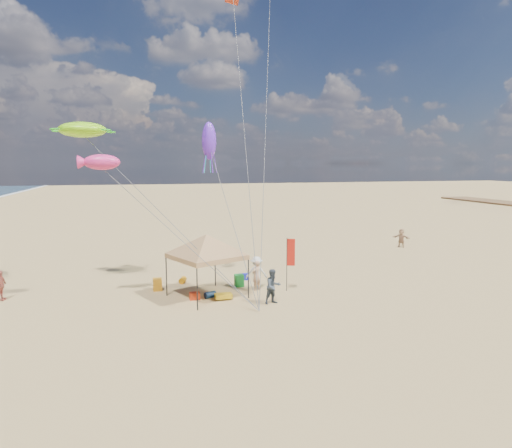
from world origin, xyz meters
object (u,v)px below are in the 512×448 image
(cooler_blue, at_px, (244,277))
(canopy_tent, at_px, (206,237))
(person_far_c, at_px, (401,238))
(beach_cart, at_px, (223,296))
(person_near_a, at_px, (256,275))
(person_near_b, at_px, (273,286))
(person_near_c, at_px, (256,273))
(person_far_a, at_px, (0,285))
(chair_green, at_px, (239,280))
(chair_yellow, at_px, (157,284))
(feather_flag, at_px, (290,256))
(cooler_red, at_px, (195,296))

(cooler_blue, bearing_deg, canopy_tent, -132.48)
(cooler_blue, distance_m, person_far_c, 17.26)
(beach_cart, relative_size, person_near_a, 0.52)
(cooler_blue, height_order, person_near_b, person_near_b)
(person_near_c, distance_m, person_far_a, 13.72)
(chair_green, relative_size, person_far_c, 0.43)
(chair_yellow, height_order, person_far_c, person_far_c)
(cooler_blue, xyz_separation_m, chair_yellow, (-5.30, -1.03, 0.16))
(canopy_tent, distance_m, chair_yellow, 4.38)
(canopy_tent, relative_size, person_near_c, 3.12)
(chair_green, xyz_separation_m, person_far_a, (-12.80, 0.55, 0.46))
(cooler_blue, bearing_deg, feather_flag, -57.64)
(chair_green, xyz_separation_m, beach_cart, (-1.39, -2.35, -0.15))
(chair_green, distance_m, beach_cart, 2.74)
(cooler_red, bearing_deg, cooler_blue, 43.47)
(chair_yellow, relative_size, person_far_c, 0.43)
(person_far_a, height_order, person_far_c, person_far_a)
(chair_green, bearing_deg, chair_yellow, 175.97)
(person_near_c, bearing_deg, person_far_a, 5.62)
(person_near_a, bearing_deg, cooler_red, -21.15)
(canopy_tent, height_order, feather_flag, canopy_tent)
(cooler_blue, relative_size, person_far_a, 0.33)
(beach_cart, xyz_separation_m, person_near_a, (2.16, 1.30, 0.66))
(feather_flag, xyz_separation_m, cooler_blue, (-1.95, 3.08, -1.86))
(feather_flag, relative_size, cooler_blue, 5.69)
(person_near_a, xyz_separation_m, person_far_a, (-13.57, 1.60, -0.05))
(person_far_c, bearing_deg, person_near_a, -100.95)
(chair_green, bearing_deg, cooler_blue, 66.20)
(cooler_blue, height_order, person_far_a, person_far_a)
(person_near_a, distance_m, person_far_a, 13.67)
(person_far_c, bearing_deg, feather_flag, -95.95)
(chair_yellow, bearing_deg, canopy_tent, -37.57)
(feather_flag, relative_size, chair_green, 4.39)
(person_near_c, distance_m, person_far_c, 18.01)
(chair_green, relative_size, person_near_a, 0.41)
(canopy_tent, relative_size, cooler_red, 10.93)
(feather_flag, height_order, person_near_a, feather_flag)
(chair_yellow, distance_m, person_near_a, 5.67)
(canopy_tent, xyz_separation_m, person_far_a, (-10.65, 2.18, -2.51))
(cooler_blue, distance_m, person_far_a, 13.44)
(canopy_tent, relative_size, chair_green, 8.43)
(feather_flag, bearing_deg, person_near_c, 150.73)
(person_near_c, bearing_deg, chair_green, -30.64)
(feather_flag, distance_m, cooler_blue, 4.09)
(person_near_a, bearing_deg, person_far_a, -41.38)
(chair_green, distance_m, person_far_a, 12.82)
(cooler_red, distance_m, beach_cart, 1.54)
(feather_flag, bearing_deg, person_near_a, 159.49)
(cooler_blue, distance_m, person_near_c, 2.27)
(cooler_red, bearing_deg, person_near_b, -24.57)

